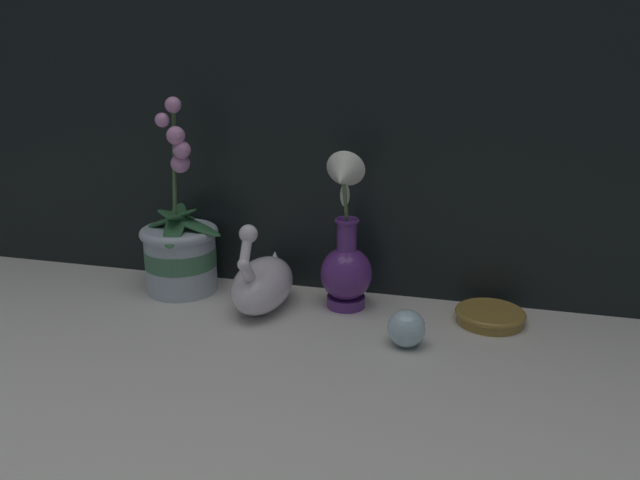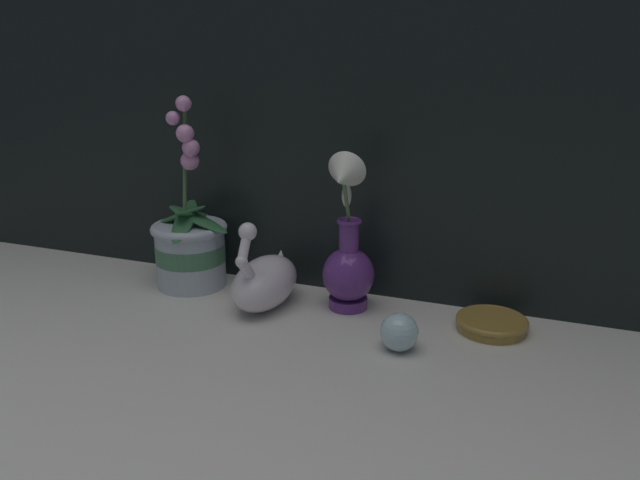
% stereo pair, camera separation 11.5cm
% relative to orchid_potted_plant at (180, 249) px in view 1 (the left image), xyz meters
% --- Properties ---
extents(ground_plane, '(2.80, 2.80, 0.00)m').
position_rel_orchid_potted_plant_xyz_m(ground_plane, '(0.31, -0.18, -0.09)').
color(ground_plane, beige).
extents(orchid_potted_plant, '(0.20, 0.21, 0.40)m').
position_rel_orchid_potted_plant_xyz_m(orchid_potted_plant, '(0.00, 0.00, 0.00)').
color(orchid_potted_plant, '#B2BCCC').
rests_on(orchid_potted_plant, ground_plane).
extents(swan_figurine, '(0.11, 0.21, 0.19)m').
position_rel_orchid_potted_plant_xyz_m(swan_figurine, '(0.19, -0.04, -0.04)').
color(swan_figurine, white).
rests_on(swan_figurine, ground_plane).
extents(blue_vase, '(0.10, 0.13, 0.31)m').
position_rel_orchid_potted_plant_xyz_m(blue_vase, '(0.35, -0.00, 0.01)').
color(blue_vase, '#602D7F').
rests_on(blue_vase, ground_plane).
extents(glass_sphere, '(0.07, 0.07, 0.07)m').
position_rel_orchid_potted_plant_xyz_m(glass_sphere, '(0.49, -0.13, -0.06)').
color(glass_sphere, silver).
rests_on(glass_sphere, ground_plane).
extents(amber_dish, '(0.13, 0.13, 0.02)m').
position_rel_orchid_potted_plant_xyz_m(amber_dish, '(0.62, -0.00, -0.08)').
color(amber_dish, olive).
rests_on(amber_dish, ground_plane).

